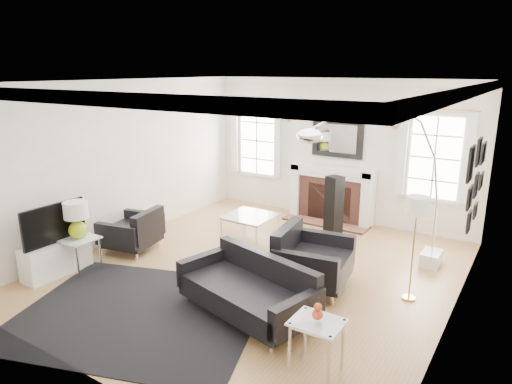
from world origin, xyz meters
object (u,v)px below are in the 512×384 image
Objects in this scene: fireplace at (331,195)px; sofa at (250,290)px; armchair_right at (310,260)px; arc_floor_lamp at (375,179)px; coffee_table at (250,217)px; gourd_lamp at (76,217)px; armchair_left at (134,232)px.

sofa is at bearing -80.99° from fireplace.
armchair_right reaches higher than sofa.
arc_floor_lamp is (0.53, 1.03, 1.02)m from armchair_right.
gourd_lamp reaches higher than coffee_table.
armchair_right is 3.45m from gourd_lamp.
gourd_lamp reaches higher than sofa.
coffee_table is at bearing 123.24° from sofa.
sofa is 2.84m from armchair_left.
armchair_left reaches higher than sofa.
arc_floor_lamp reaches higher than fireplace.
gourd_lamp is at bearing -117.34° from fireplace.
coffee_table is at bearing 173.84° from arc_floor_lamp.
coffee_table is at bearing 64.62° from gourd_lamp.
sofa is 1.91× the size of armchair_left.
armchair_left is 1.15m from gourd_lamp.
sofa reaches higher than coffee_table.
fireplace reaches higher than sofa.
gourd_lamp is 0.22× the size of arc_floor_lamp.
sofa is at bearing -56.76° from coffee_table.
armchair_right is 2.24m from coffee_table.
gourd_lamp is at bearing -173.05° from sofa.
sofa is (0.62, -3.91, -0.22)m from fireplace.
armchair_left is (-2.76, 0.68, 0.01)m from sofa.
arc_floor_lamp reaches higher than coffee_table.
gourd_lamp is at bearing -115.38° from coffee_table.
coffee_table is (-0.92, -1.56, -0.20)m from fireplace.
gourd_lamp is at bearing -155.58° from armchair_right.
arc_floor_lamp is at bearing -6.16° from coffee_table.
armchair_right reaches higher than armchair_left.
fireplace is 1.82m from coffee_table.
fireplace is 0.87× the size of sofa.
gourd_lamp is (-0.06, -1.02, 0.53)m from armchair_left.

